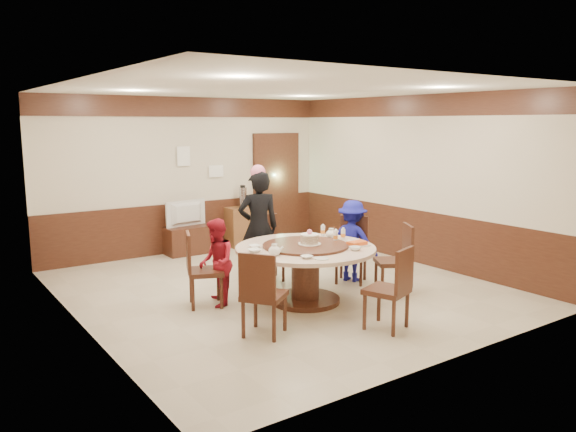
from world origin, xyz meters
TOP-DOWN VIEW (x-y plane):
  - room at (0.01, 0.01)m, footprint 6.00×6.04m
  - banquet_table at (-0.08, -0.70)m, footprint 1.83×1.83m
  - chair_0 at (1.06, -0.31)m, footprint 0.62×0.62m
  - chair_1 at (0.11, 0.51)m, footprint 0.54×0.55m
  - chair_2 at (-1.24, -0.07)m, footprint 0.58×0.57m
  - chair_3 at (-1.16, -1.37)m, footprint 0.62×0.62m
  - chair_4 at (0.12, -2.03)m, footprint 0.56×0.57m
  - chair_5 at (1.15, -1.10)m, footprint 0.60×0.60m
  - person_standing at (-0.09, 0.44)m, footprint 0.70×0.56m
  - person_red at (-1.10, -0.15)m, footprint 0.61×0.68m
  - person_blue at (1.12, -0.26)m, footprint 0.76×0.90m
  - birthday_cake at (-0.03, -0.72)m, footprint 0.30×0.30m
  - teapot_left at (-0.68, -0.88)m, footprint 0.17×0.15m
  - teapot_right at (0.53, -0.48)m, footprint 0.17×0.15m
  - bowl_0 at (-0.66, -0.38)m, footprint 0.15×0.15m
  - bowl_1 at (0.31, -1.23)m, footprint 0.15×0.15m
  - bowl_2 at (-0.44, -1.22)m, footprint 0.14×0.14m
  - bowl_3 at (0.54, -0.87)m, footprint 0.12×0.12m
  - bowl_4 at (-0.79, -0.58)m, footprint 0.17×0.17m
  - saucer_near at (-0.33, -1.35)m, footprint 0.18×0.18m
  - saucer_far at (0.37, -0.20)m, footprint 0.18×0.18m
  - shrimp_platter at (0.50, -1.06)m, footprint 0.30×0.20m
  - bottle_0 at (0.42, -0.71)m, footprint 0.06×0.06m
  - bottle_1 at (0.58, -0.67)m, footprint 0.06×0.06m
  - bottle_2 at (0.52, -0.31)m, footprint 0.06×0.06m
  - tv_stand at (-0.14, 2.75)m, footprint 0.85×0.45m
  - television at (-0.14, 2.75)m, footprint 0.81×0.22m
  - side_cabinet at (1.09, 2.78)m, footprint 0.80×0.40m
  - thermos at (1.02, 2.78)m, footprint 0.15×0.15m
  - notice_left at (-0.10, 2.96)m, footprint 0.25×0.00m
  - notice_right at (0.55, 2.96)m, footprint 0.30×0.00m

SIDE VIEW (x-z plane):
  - tv_stand at x=-0.14m, z-range 0.00..0.50m
  - chair_0 at x=1.06m, z-range -0.18..0.79m
  - chair_1 at x=0.11m, z-range -0.18..0.79m
  - chair_2 at x=-1.24m, z-range -0.18..0.79m
  - chair_3 at x=-1.16m, z-range -0.18..0.79m
  - chair_4 at x=0.12m, z-range -0.18..0.79m
  - chair_5 at x=1.15m, z-range -0.18..0.79m
  - side_cabinet at x=1.09m, z-range 0.00..0.75m
  - banquet_table at x=-0.08m, z-range 0.14..0.92m
  - person_red at x=-1.10m, z-range 0.00..1.14m
  - person_blue at x=1.12m, z-range 0.00..1.21m
  - television at x=-0.14m, z-range 0.50..0.96m
  - saucer_near at x=-0.33m, z-range 0.75..0.76m
  - saucer_far at x=0.37m, z-range 0.75..0.76m
  - bowl_2 at x=-0.44m, z-range 0.75..0.78m
  - bowl_0 at x=-0.66m, z-range 0.75..0.79m
  - bowl_3 at x=0.54m, z-range 0.75..0.79m
  - bowl_4 at x=-0.79m, z-range 0.75..0.79m
  - bowl_1 at x=0.31m, z-range 0.75..0.80m
  - shrimp_platter at x=0.50m, z-range 0.75..0.81m
  - teapot_left at x=-0.68m, z-range 0.75..0.87m
  - teapot_right at x=0.53m, z-range 0.75..0.87m
  - bottle_0 at x=0.42m, z-range 0.75..0.91m
  - bottle_1 at x=0.58m, z-range 0.75..0.91m
  - bottle_2 at x=0.52m, z-range 0.75..0.91m
  - person_standing at x=-0.09m, z-range 0.00..1.66m
  - birthday_cake at x=-0.03m, z-range 0.75..0.95m
  - thermos at x=1.02m, z-range 0.75..1.13m
  - room at x=0.01m, z-range -0.34..2.50m
  - notice_right at x=0.55m, z-range 1.34..1.56m
  - notice_left at x=-0.10m, z-range 1.57..1.93m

